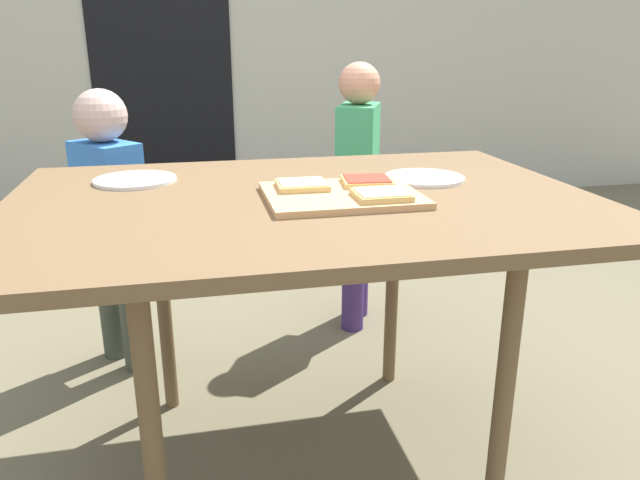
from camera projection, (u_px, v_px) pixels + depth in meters
name	position (u px, v px, depth m)	size (l,w,h in m)	color
ground_plane	(306.00, 462.00, 1.70)	(16.00, 16.00, 0.00)	#6A6248
house_door	(162.00, 62.00, 3.93)	(0.90, 0.02, 2.00)	black
dining_table	(303.00, 219.00, 1.48)	(1.41, 0.99, 0.77)	brown
cutting_board	(341.00, 195.00, 1.43)	(0.36, 0.30, 0.02)	tan
pizza_slice_far_left	(302.00, 185.00, 1.47)	(0.12, 0.12, 0.02)	tan
pizza_slice_far_right	(367.00, 181.00, 1.51)	(0.13, 0.13, 0.02)	tan
pizza_slice_near_right	(381.00, 195.00, 1.37)	(0.12, 0.11, 0.02)	tan
plate_white_left	(135.00, 180.00, 1.61)	(0.22, 0.22, 0.01)	silver
plate_white_right	(424.00, 178.00, 1.63)	(0.22, 0.22, 0.01)	white
child_left	(111.00, 214.00, 2.07)	(0.26, 0.28, 0.99)	#41483A
child_right	(357.00, 182.00, 2.38)	(0.23, 0.28, 1.06)	#412A66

